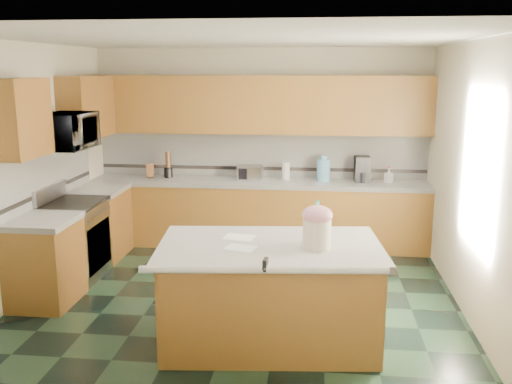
# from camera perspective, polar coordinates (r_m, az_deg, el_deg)

# --- Properties ---
(floor) EXTENTS (4.60, 4.60, 0.00)m
(floor) POSITION_cam_1_polar(r_m,az_deg,el_deg) (6.16, -1.78, -10.90)
(floor) COLOR black
(floor) RESTS_ON ground
(ceiling) EXTENTS (4.60, 4.60, 0.00)m
(ceiling) POSITION_cam_1_polar(r_m,az_deg,el_deg) (5.67, -1.96, 15.06)
(ceiling) COLOR white
(ceiling) RESTS_ON ground
(wall_back) EXTENTS (4.60, 0.04, 2.70)m
(wall_back) POSITION_cam_1_polar(r_m,az_deg,el_deg) (8.04, 0.48, 4.61)
(wall_back) COLOR beige
(wall_back) RESTS_ON ground
(wall_front) EXTENTS (4.60, 0.04, 2.70)m
(wall_front) POSITION_cam_1_polar(r_m,az_deg,el_deg) (3.55, -7.20, -5.45)
(wall_front) COLOR beige
(wall_front) RESTS_ON ground
(wall_left) EXTENTS (0.04, 4.60, 2.70)m
(wall_left) POSITION_cam_1_polar(r_m,az_deg,el_deg) (6.51, -22.54, 1.84)
(wall_left) COLOR beige
(wall_left) RESTS_ON ground
(wall_right) EXTENTS (0.04, 4.60, 2.70)m
(wall_right) POSITION_cam_1_polar(r_m,az_deg,el_deg) (5.90, 21.03, 0.97)
(wall_right) COLOR beige
(wall_right) RESTS_ON ground
(back_base_cab) EXTENTS (4.60, 0.60, 0.86)m
(back_base_cab) POSITION_cam_1_polar(r_m,az_deg,el_deg) (7.90, 0.24, -2.33)
(back_base_cab) COLOR #533314
(back_base_cab) RESTS_ON ground
(back_countertop) EXTENTS (4.60, 0.64, 0.06)m
(back_countertop) POSITION_cam_1_polar(r_m,az_deg,el_deg) (7.80, 0.24, 0.94)
(back_countertop) COLOR silver
(back_countertop) RESTS_ON back_base_cab
(back_upper_cab) EXTENTS (4.60, 0.33, 0.78)m
(back_upper_cab) POSITION_cam_1_polar(r_m,az_deg,el_deg) (7.80, 0.35, 8.72)
(back_upper_cab) COLOR #533314
(back_upper_cab) RESTS_ON wall_back
(back_backsplash) EXTENTS (4.60, 0.02, 0.63)m
(back_backsplash) POSITION_cam_1_polar(r_m,az_deg,el_deg) (8.02, 0.46, 3.76)
(back_backsplash) COLOR silver
(back_backsplash) RESTS_ON back_countertop
(back_accent_band) EXTENTS (4.60, 0.01, 0.05)m
(back_accent_band) POSITION_cam_1_polar(r_m,az_deg,el_deg) (8.05, 0.45, 2.38)
(back_accent_band) COLOR black
(back_accent_band) RESTS_ON back_countertop
(left_base_cab_rear) EXTENTS (0.60, 0.82, 0.86)m
(left_base_cab_rear) POSITION_cam_1_polar(r_m,az_deg,el_deg) (7.71, -15.32, -3.16)
(left_base_cab_rear) COLOR #533314
(left_base_cab_rear) RESTS_ON ground
(left_counter_rear) EXTENTS (0.64, 0.82, 0.06)m
(left_counter_rear) POSITION_cam_1_polar(r_m,az_deg,el_deg) (7.60, -15.51, 0.19)
(left_counter_rear) COLOR silver
(left_counter_rear) RESTS_ON left_base_cab_rear
(left_base_cab_front) EXTENTS (0.60, 0.72, 0.86)m
(left_base_cab_front) POSITION_cam_1_polar(r_m,az_deg,el_deg) (6.38, -20.35, -6.74)
(left_base_cab_front) COLOR #533314
(left_base_cab_front) RESTS_ON ground
(left_counter_front) EXTENTS (0.64, 0.72, 0.06)m
(left_counter_front) POSITION_cam_1_polar(r_m,az_deg,el_deg) (6.25, -20.66, -2.74)
(left_counter_front) COLOR silver
(left_counter_front) RESTS_ON left_base_cab_front
(left_backsplash) EXTENTS (0.02, 2.30, 0.63)m
(left_backsplash) POSITION_cam_1_polar(r_m,az_deg,el_deg) (6.99, -20.09, 1.74)
(left_backsplash) COLOR silver
(left_backsplash) RESTS_ON wall_left
(left_accent_band) EXTENTS (0.01, 2.30, 0.05)m
(left_accent_band) POSITION_cam_1_polar(r_m,az_deg,el_deg) (7.03, -19.93, 0.17)
(left_accent_band) COLOR black
(left_accent_band) RESTS_ON wall_left
(left_upper_cab_rear) EXTENTS (0.33, 1.09, 0.78)m
(left_upper_cab_rear) POSITION_cam_1_polar(r_m,az_deg,el_deg) (7.64, -16.54, 8.15)
(left_upper_cab_rear) COLOR #533314
(left_upper_cab_rear) RESTS_ON wall_left
(left_upper_cab_front) EXTENTS (0.33, 0.72, 0.78)m
(left_upper_cab_front) POSITION_cam_1_polar(r_m,az_deg,el_deg) (6.14, -22.53, 6.83)
(left_upper_cab_front) COLOR #533314
(left_upper_cab_front) RESTS_ON wall_left
(range_body) EXTENTS (0.60, 0.76, 0.88)m
(range_body) POSITION_cam_1_polar(r_m,az_deg,el_deg) (7.01, -17.67, -4.77)
(range_body) COLOR #B7B7BC
(range_body) RESTS_ON ground
(range_oven_door) EXTENTS (0.02, 0.68, 0.55)m
(range_oven_door) POSITION_cam_1_polar(r_m,az_deg,el_deg) (6.91, -15.44, -5.22)
(range_oven_door) COLOR black
(range_oven_door) RESTS_ON range_body
(range_cooktop) EXTENTS (0.62, 0.78, 0.04)m
(range_cooktop) POSITION_cam_1_polar(r_m,az_deg,el_deg) (6.89, -17.92, -1.10)
(range_cooktop) COLOR black
(range_cooktop) RESTS_ON range_body
(range_handle) EXTENTS (0.02, 0.66, 0.02)m
(range_handle) POSITION_cam_1_polar(r_m,az_deg,el_deg) (6.80, -15.39, -2.17)
(range_handle) COLOR #B7B7BC
(range_handle) RESTS_ON range_body
(range_backguard) EXTENTS (0.06, 0.76, 0.18)m
(range_backguard) POSITION_cam_1_polar(r_m,az_deg,el_deg) (6.98, -19.94, -0.08)
(range_backguard) COLOR #B7B7BC
(range_backguard) RESTS_ON range_body
(microwave) EXTENTS (0.50, 0.73, 0.41)m
(microwave) POSITION_cam_1_polar(r_m,az_deg,el_deg) (6.76, -18.39, 5.78)
(microwave) COLOR #B7B7BC
(microwave) RESTS_ON wall_left
(island_base) EXTENTS (1.94, 1.23, 0.86)m
(island_base) POSITION_cam_1_polar(r_m,az_deg,el_deg) (5.17, 1.38, -10.41)
(island_base) COLOR #533314
(island_base) RESTS_ON ground
(island_top) EXTENTS (2.04, 1.33, 0.06)m
(island_top) POSITION_cam_1_polar(r_m,az_deg,el_deg) (5.01, 1.41, -5.56)
(island_top) COLOR silver
(island_top) RESTS_ON island_base
(island_bullnose) EXTENTS (1.94, 0.25, 0.06)m
(island_bullnose) POSITION_cam_1_polar(r_m,az_deg,el_deg) (4.47, 0.76, -7.81)
(island_bullnose) COLOR silver
(island_bullnose) RESTS_ON island_base
(treat_jar) EXTENTS (0.29, 0.29, 0.25)m
(treat_jar) POSITION_cam_1_polar(r_m,az_deg,el_deg) (4.89, 6.11, -4.18)
(treat_jar) COLOR beige
(treat_jar) RESTS_ON island_top
(treat_jar_lid) EXTENTS (0.26, 0.26, 0.16)m
(treat_jar_lid) POSITION_cam_1_polar(r_m,az_deg,el_deg) (4.84, 6.16, -2.30)
(treat_jar_lid) COLOR pink
(treat_jar_lid) RESTS_ON treat_jar
(treat_jar_knob) EXTENTS (0.09, 0.03, 0.03)m
(treat_jar_knob) POSITION_cam_1_polar(r_m,az_deg,el_deg) (4.83, 6.17, -1.68)
(treat_jar_knob) COLOR tan
(treat_jar_knob) RESTS_ON treat_jar_lid
(treat_jar_knob_end_l) EXTENTS (0.05, 0.05, 0.05)m
(treat_jar_knob_end_l) POSITION_cam_1_polar(r_m,az_deg,el_deg) (4.83, 5.66, -1.67)
(treat_jar_knob_end_l) COLOR tan
(treat_jar_knob_end_l) RESTS_ON treat_jar_lid
(treat_jar_knob_end_r) EXTENTS (0.05, 0.05, 0.05)m
(treat_jar_knob_end_r) POSITION_cam_1_polar(r_m,az_deg,el_deg) (4.83, 6.69, -1.70)
(treat_jar_knob_end_r) COLOR tan
(treat_jar_knob_end_r) RESTS_ON treat_jar_lid
(soap_bottle_island) EXTENTS (0.17, 0.17, 0.37)m
(soap_bottle_island) POSITION_cam_1_polar(r_m,az_deg,el_deg) (5.04, 6.15, -2.97)
(soap_bottle_island) COLOR #26BAB2
(soap_bottle_island) RESTS_ON island_top
(paper_sheet_a) EXTENTS (0.30, 0.25, 0.00)m
(paper_sheet_a) POSITION_cam_1_polar(r_m,az_deg,el_deg) (4.89, -1.57, -5.61)
(paper_sheet_a) COLOR white
(paper_sheet_a) RESTS_ON island_top
(paper_sheet_b) EXTENTS (0.30, 0.24, 0.00)m
(paper_sheet_b) POSITION_cam_1_polar(r_m,az_deg,el_deg) (5.20, -1.66, -4.54)
(paper_sheet_b) COLOR white
(paper_sheet_b) RESTS_ON island_top
(clamp_body) EXTENTS (0.04, 0.10, 0.09)m
(clamp_body) POSITION_cam_1_polar(r_m,az_deg,el_deg) (4.47, 0.94, -7.25)
(clamp_body) COLOR black
(clamp_body) RESTS_ON island_top
(clamp_handle) EXTENTS (0.02, 0.07, 0.02)m
(clamp_handle) POSITION_cam_1_polar(r_m,az_deg,el_deg) (4.42, 0.87, -7.76)
(clamp_handle) COLOR black
(clamp_handle) RESTS_ON island_top
(knife_block) EXTENTS (0.14, 0.17, 0.21)m
(knife_block) POSITION_cam_1_polar(r_m,az_deg,el_deg) (8.13, -10.54, 2.10)
(knife_block) COLOR #472814
(knife_block) RESTS_ON back_countertop
(utensil_crock) EXTENTS (0.12, 0.12, 0.15)m
(utensil_crock) POSITION_cam_1_polar(r_m,az_deg,el_deg) (8.09, -8.76, 1.96)
(utensil_crock) COLOR black
(utensil_crock) RESTS_ON back_countertop
(utensil_bundle) EXTENTS (0.07, 0.07, 0.22)m
(utensil_bundle) POSITION_cam_1_polar(r_m,az_deg,el_deg) (8.06, -8.80, 3.25)
(utensil_bundle) COLOR #472814
(utensil_bundle) RESTS_ON utensil_crock
(toaster_oven) EXTENTS (0.34, 0.24, 0.19)m
(toaster_oven) POSITION_cam_1_polar(r_m,az_deg,el_deg) (7.84, -0.60, 1.94)
(toaster_oven) COLOR #B7B7BC
(toaster_oven) RESTS_ON back_countertop
(toaster_oven_door) EXTENTS (0.29, 0.01, 0.15)m
(toaster_oven_door) POSITION_cam_1_polar(r_m,az_deg,el_deg) (7.74, -0.69, 1.80)
(toaster_oven_door) COLOR black
(toaster_oven_door) RESTS_ON toaster_oven
(paper_towel) EXTENTS (0.11, 0.11, 0.24)m
(paper_towel) POSITION_cam_1_polar(r_m,az_deg,el_deg) (7.84, 3.01, 2.11)
(paper_towel) COLOR white
(paper_towel) RESTS_ON back_countertop
(paper_towel_base) EXTENTS (0.16, 0.16, 0.01)m
(paper_towel_base) POSITION_cam_1_polar(r_m,az_deg,el_deg) (7.86, 3.00, 1.29)
(paper_towel_base) COLOR #B7B7BC
(paper_towel_base) RESTS_ON back_countertop
(water_jug) EXTENTS (0.18, 0.18, 0.30)m
(water_jug) POSITION_cam_1_polar(r_m,az_deg,el_deg) (7.78, 6.76, 2.18)
(water_jug) COLOR #67AFD8
(water_jug) RESTS_ON back_countertop
(water_jug_neck) EXTENTS (0.09, 0.09, 0.04)m
(water_jug_neck) POSITION_cam_1_polar(r_m,az_deg,el_deg) (7.76, 6.80, 3.43)
(water_jug_neck) COLOR #67AFD8
(water_jug_neck) RESTS_ON water_jug
(coffee_maker) EXTENTS (0.21, 0.23, 0.34)m
(coffee_maker) POSITION_cam_1_polar(r_m,az_deg,el_deg) (7.82, 10.57, 2.26)
(coffee_maker) COLOR black
(coffee_maker) RESTS_ON back_countertop
(coffee_carafe) EXTENTS (0.14, 0.14, 0.14)m
(coffee_carafe) POSITION_cam_1_polar(r_m,az_deg,el_deg) (7.79, 10.56, 1.47)
(coffee_carafe) COLOR black
(coffee_carafe) RESTS_ON back_countertop
(soap_bottle_back) EXTENTS (0.12, 0.12, 0.20)m
(soap_bottle_back) POSITION_cam_1_polar(r_m,az_deg,el_deg) (7.84, 13.13, 1.62)
(soap_bottle_back) COLOR white
(soap_bottle_back) RESTS_ON back_countertop
(soap_back_cap) EXTENTS (0.02, 0.02, 0.03)m
(soap_back_cap) POSITION_cam_1_polar(r_m,az_deg,el_deg) (7.82, 13.17, 2.44)
(soap_back_cap) COLOR red
(soap_back_cap) RESTS_ON soap_bottle_back
(window_light_proxy) EXTENTS (0.02, 1.40, 1.10)m
(window_light_proxy) POSITION_cam_1_polar(r_m,az_deg,el_deg) (5.68, 21.35, 2.06)
(window_light_proxy) COLOR white
(window_light_proxy) RESTS_ON wall_right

